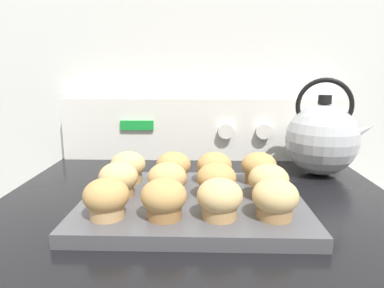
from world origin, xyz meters
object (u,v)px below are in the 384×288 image
Objects in this scene: muffin_pan at (193,203)px; muffin_r1_c0 at (119,180)px; muffin_r0_c2 at (220,199)px; muffin_r1_c2 at (216,180)px; muffin_r2_c3 at (259,168)px; muffin_r2_c0 at (128,167)px; muffin_r0_c0 at (106,198)px; muffin_r0_c1 at (164,199)px; muffin_r1_c1 at (167,180)px; muffin_r2_c1 at (173,167)px; tea_kettle at (322,138)px; muffin_r2_c2 at (214,168)px; muffin_r1_c3 at (268,182)px; muffin_r0_c3 at (275,199)px.

muffin_r1_c0 reaches higher than muffin_pan.
muffin_r1_c2 is at bearing 91.06° from muffin_r0_c2.
muffin_r1_c2 and muffin_r2_c3 have the same top height.
muffin_r1_c2 is 0.19m from muffin_r2_c0.
muffin_r0_c0 is 1.00× the size of muffin_r1_c0.
muffin_r0_c1 and muffin_r1_c2 have the same top height.
muffin_pan is 0.14m from muffin_r1_c0.
muffin_r0_c2 and muffin_r1_c2 have the same top height.
muffin_r1_c1 is at bearing -43.25° from muffin_r2_c0.
tea_kettle is (0.33, 0.13, 0.03)m from muffin_r2_c1.
muffin_r2_c2 is at bearing 90.48° from muffin_r1_c2.
muffin_r2_c1 is at bearing 153.43° from muffin_r1_c3.
muffin_r0_c3 is 1.00× the size of muffin_r2_c1.
muffin_r1_c0 is 0.26m from muffin_r1_c3.
muffin_r1_c1 is 0.19m from muffin_r2_c3.
muffin_r1_c0 is at bearing 92.19° from muffin_r0_c0.
muffin_r1_c3 is at bearing 26.18° from muffin_r0_c1.
muffin_r1_c0 is (-0.13, 0.00, 0.04)m from muffin_pan.
muffin_r0_c2 is 1.00× the size of muffin_r1_c3.
tea_kettle is at bearing 35.95° from muffin_r0_c0.
muffin_r0_c2 is 0.31× the size of tea_kettle.
muffin_r2_c2 is 1.00× the size of muffin_r2_c3.
muffin_r2_c0 reaches higher than muffin_pan.
muffin_r2_c3 is at bearing 0.93° from muffin_r2_c2.
muffin_r0_c1 is 1.00× the size of muffin_r2_c2.
muffin_r2_c0 is 1.00× the size of muffin_r2_c2.
muffin_r1_c3 is 1.00× the size of muffin_r2_c2.
muffin_r0_c3 and muffin_r1_c0 have the same top height.
muffin_r0_c0 is at bearing -178.78° from muffin_r0_c3.
muffin_r2_c0 is 0.44m from tea_kettle.
muffin_r2_c1 is 0.08m from muffin_r2_c2.
muffin_r0_c1 is 0.19m from muffin_r2_c0.
muffin_pan is 0.10m from muffin_r0_c2.
muffin_r2_c3 is at bearing 63.20° from muffin_r0_c2.
muffin_r1_c1 is (-0.09, 0.08, 0.00)m from muffin_r0_c2.
muffin_r2_c2 is at bearing 0.12° from muffin_r2_c0.
muffin_r2_c2 is (0.08, 0.00, 0.00)m from muffin_r2_c1.
muffin_r0_c3 is (0.12, -0.08, 0.04)m from muffin_pan.
muffin_r1_c2 is at bearing -89.52° from muffin_r2_c2.
muffin_r0_c0 is at bearing -87.81° from muffin_r1_c0.
muffin_r1_c2 is at bearing -24.88° from muffin_r2_c0.
muffin_r2_c3 is at bearing 91.74° from muffin_r1_c3.
muffin_pan is at bearing 178.83° from muffin_r1_c3.
muffin_r1_c2 is at bearing 0.09° from muffin_r1_c0.
tea_kettle is (0.29, 0.22, 0.07)m from muffin_pan.
muffin_r0_c1 is 0.12m from muffin_r1_c2.
muffin_r2_c1 is at bearing -179.97° from muffin_r2_c2.
muffin_r1_c3 is (0.09, -0.01, 0.00)m from muffin_r1_c2.
muffin_r0_c2 is 0.17m from muffin_r2_c2.
muffin_r2_c0 is (-0.25, 0.16, 0.00)m from muffin_r0_c3.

